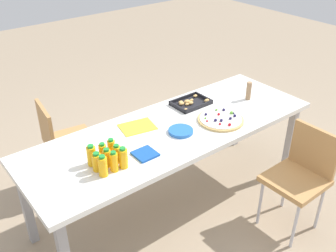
# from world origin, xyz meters

# --- Properties ---
(ground_plane) EXTENTS (12.00, 12.00, 0.00)m
(ground_plane) POSITION_xyz_m (0.00, 0.00, 0.00)
(ground_plane) COLOR gray
(party_table) EXTENTS (2.36, 0.81, 0.75)m
(party_table) POSITION_xyz_m (0.00, 0.00, 0.69)
(party_table) COLOR silver
(party_table) RESTS_ON ground_plane
(chair_far_left) EXTENTS (0.45, 0.45, 0.83)m
(chair_far_left) POSITION_xyz_m (-0.59, 0.77, 0.50)
(chair_far_left) COLOR #B7844C
(chair_far_left) RESTS_ON ground_plane
(chair_near_right) EXTENTS (0.40, 0.40, 0.83)m
(chair_near_right) POSITION_xyz_m (0.62, -0.77, 0.50)
(chair_near_right) COLOR #B7844C
(chair_near_right) RESTS_ON ground_plane
(juice_bottle_0) EXTENTS (0.06, 0.06, 0.15)m
(juice_bottle_0) POSITION_xyz_m (-0.72, -0.19, 0.82)
(juice_bottle_0) COLOR #F9AB14
(juice_bottle_0) RESTS_ON party_table
(juice_bottle_1) EXTENTS (0.05, 0.05, 0.15)m
(juice_bottle_1) POSITION_xyz_m (-0.64, -0.19, 0.82)
(juice_bottle_1) COLOR #F9AC14
(juice_bottle_1) RESTS_ON party_table
(juice_bottle_2) EXTENTS (0.06, 0.06, 0.15)m
(juice_bottle_2) POSITION_xyz_m (-0.57, -0.19, 0.82)
(juice_bottle_2) COLOR #FAAE14
(juice_bottle_2) RESTS_ON party_table
(juice_bottle_3) EXTENTS (0.06, 0.06, 0.13)m
(juice_bottle_3) POSITION_xyz_m (-0.72, -0.12, 0.82)
(juice_bottle_3) COLOR #FAAD14
(juice_bottle_3) RESTS_ON party_table
(juice_bottle_4) EXTENTS (0.05, 0.05, 0.13)m
(juice_bottle_4) POSITION_xyz_m (-0.64, -0.12, 0.82)
(juice_bottle_4) COLOR #FAAE14
(juice_bottle_4) RESTS_ON party_table
(juice_bottle_5) EXTENTS (0.05, 0.05, 0.13)m
(juice_bottle_5) POSITION_xyz_m (-0.57, -0.12, 0.82)
(juice_bottle_5) COLOR #F9AC14
(juice_bottle_5) RESTS_ON party_table
(juice_bottle_6) EXTENTS (0.06, 0.06, 0.15)m
(juice_bottle_6) POSITION_xyz_m (-0.72, -0.04, 0.82)
(juice_bottle_6) COLOR #F8AE14
(juice_bottle_6) RESTS_ON party_table
(juice_bottle_7) EXTENTS (0.05, 0.05, 0.14)m
(juice_bottle_7) POSITION_xyz_m (-0.64, -0.05, 0.82)
(juice_bottle_7) COLOR #FAAF14
(juice_bottle_7) RESTS_ON party_table
(juice_bottle_8) EXTENTS (0.05, 0.05, 0.14)m
(juice_bottle_8) POSITION_xyz_m (-0.57, -0.04, 0.82)
(juice_bottle_8) COLOR #FAAC14
(juice_bottle_8) RESTS_ON party_table
(fruit_pizza) EXTENTS (0.36, 0.36, 0.05)m
(fruit_pizza) POSITION_xyz_m (0.36, -0.15, 0.77)
(fruit_pizza) COLOR tan
(fruit_pizza) RESTS_ON party_table
(snack_tray) EXTENTS (0.31, 0.22, 0.04)m
(snack_tray) POSITION_xyz_m (0.36, 0.21, 0.77)
(snack_tray) COLOR black
(snack_tray) RESTS_ON party_table
(plate_stack) EXTENTS (0.19, 0.19, 0.02)m
(plate_stack) POSITION_xyz_m (-0.00, -0.09, 0.77)
(plate_stack) COLOR blue
(plate_stack) RESTS_ON party_table
(napkin_stack) EXTENTS (0.15, 0.15, 0.02)m
(napkin_stack) POSITION_xyz_m (-0.38, -0.16, 0.76)
(napkin_stack) COLOR #194CA5
(napkin_stack) RESTS_ON party_table
(cardboard_tube) EXTENTS (0.04, 0.04, 0.16)m
(cardboard_tube) POSITION_xyz_m (0.82, -0.02, 0.83)
(cardboard_tube) COLOR #9E7A56
(cardboard_tube) RESTS_ON party_table
(paper_folder) EXTENTS (0.29, 0.25, 0.01)m
(paper_folder) POSITION_xyz_m (-0.21, 0.18, 0.76)
(paper_folder) COLOR yellow
(paper_folder) RESTS_ON party_table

